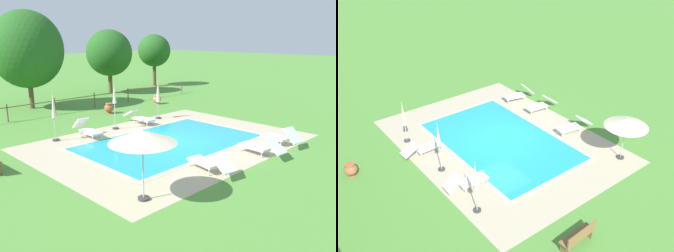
% 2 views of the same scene
% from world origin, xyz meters
% --- Properties ---
extents(ground_plane, '(160.00, 160.00, 0.00)m').
position_xyz_m(ground_plane, '(0.00, 0.00, 0.00)').
color(ground_plane, '#518E38').
extents(pool_deck_paving, '(11.99, 8.92, 0.01)m').
position_xyz_m(pool_deck_paving, '(0.00, 0.00, 0.00)').
color(pool_deck_paving, '#BCAD8E').
rests_on(pool_deck_paving, ground).
extents(swimming_pool_water, '(8.04, 4.97, 0.01)m').
position_xyz_m(swimming_pool_water, '(0.00, 0.00, 0.01)').
color(swimming_pool_water, '#23A8C1').
rests_on(swimming_pool_water, ground).
extents(pool_coping_rim, '(8.52, 5.45, 0.01)m').
position_xyz_m(pool_coping_rim, '(0.00, 0.00, 0.01)').
color(pool_coping_rim, beige).
rests_on(pool_coping_rim, ground).
extents(sun_lounger_north_near_steps, '(0.78, 2.06, 0.81)m').
position_xyz_m(sun_lounger_north_near_steps, '(1.23, -3.97, 0.37)').
color(sun_lounger_north_near_steps, white).
rests_on(sun_lounger_north_near_steps, ground).
extents(sun_lounger_north_mid, '(0.94, 2.11, 0.79)m').
position_xyz_m(sun_lounger_north_mid, '(-1.71, -3.66, 0.36)').
color(sun_lounger_north_mid, white).
rests_on(sun_lounger_north_mid, ground).
extents(sun_lounger_north_far, '(0.70, 1.99, 0.88)m').
position_xyz_m(sun_lounger_north_far, '(-2.19, 3.43, 0.38)').
color(sun_lounger_north_far, white).
rests_on(sun_lounger_north_far, ground).
extents(sun_lounger_south_near_corner, '(0.64, 2.07, 0.74)m').
position_xyz_m(sun_lounger_south_near_corner, '(1.36, 3.69, 0.36)').
color(sun_lounger_south_near_corner, white).
rests_on(sun_lounger_south_near_corner, ground).
extents(sun_lounger_south_far, '(0.97, 2.02, 0.91)m').
position_xyz_m(sun_lounger_south_far, '(3.15, -3.84, 0.38)').
color(sun_lounger_south_far, white).
rests_on(sun_lounger_south_far, ground).
extents(patio_umbrella_open_foreground, '(2.03, 2.03, 2.20)m').
position_xyz_m(patio_umbrella_open_foreground, '(-4.87, -3.64, 1.96)').
color(patio_umbrella_open_foreground, '#383838').
rests_on(patio_umbrella_open_foreground, ground).
extents(patio_umbrella_closed_row_west, '(0.32, 0.32, 2.39)m').
position_xyz_m(patio_umbrella_closed_row_west, '(-3.65, 3.92, 1.47)').
color(patio_umbrella_closed_row_west, '#383838').
rests_on(patio_umbrella_closed_row_west, ground).
extents(patio_umbrella_closed_row_mid_west, '(0.32, 0.32, 2.46)m').
position_xyz_m(patio_umbrella_closed_row_mid_west, '(-0.36, 3.67, 1.58)').
color(patio_umbrella_closed_row_mid_west, '#383838').
rests_on(patio_umbrella_closed_row_mid_west, ground).
extents(patio_umbrella_closed_row_centre, '(0.32, 0.32, 2.25)m').
position_xyz_m(patio_umbrella_closed_row_centre, '(2.93, 3.84, 1.46)').
color(patio_umbrella_closed_row_centre, '#383838').
rests_on(patio_umbrella_closed_row_centre, ground).
extents(terracotta_urn_near_fence, '(0.61, 0.61, 0.65)m').
position_xyz_m(terracotta_urn_near_fence, '(6.10, 7.26, 0.35)').
color(terracotta_urn_near_fence, '#C67547').
rests_on(terracotta_urn_near_fence, ground).
extents(terracotta_urn_by_tree, '(0.59, 0.59, 0.65)m').
position_xyz_m(terracotta_urn_by_tree, '(1.74, 7.09, 0.36)').
color(terracotta_urn_by_tree, '#A85B38').
rests_on(terracotta_urn_by_tree, ground).
extents(perimeter_fence, '(20.58, 0.08, 1.05)m').
position_xyz_m(perimeter_fence, '(0.68, 9.27, 0.68)').
color(perimeter_fence, brown).
rests_on(perimeter_fence, ground).
extents(tree_far_west, '(3.83, 3.83, 5.30)m').
position_xyz_m(tree_far_west, '(6.74, 13.67, 3.38)').
color(tree_far_west, brown).
rests_on(tree_far_west, ground).
extents(tree_west_mid, '(4.70, 4.70, 6.44)m').
position_xyz_m(tree_west_mid, '(-0.93, 12.15, 3.91)').
color(tree_west_mid, brown).
rests_on(tree_west_mid, ground).
extents(tree_centre, '(3.13, 3.13, 4.93)m').
position_xyz_m(tree_centre, '(12.63, 14.46, 3.38)').
color(tree_centre, brown).
rests_on(tree_centre, ground).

